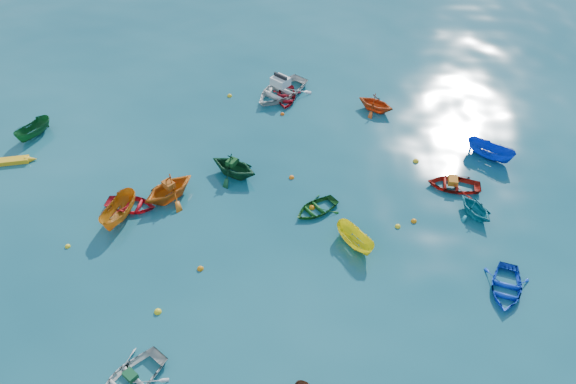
# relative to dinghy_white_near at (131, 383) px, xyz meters

# --- Properties ---
(ground) EXTENTS (160.00, 160.00, 0.00)m
(ground) POSITION_rel_dinghy_white_near_xyz_m (6.03, 7.25, 0.00)
(ground) COLOR #0A3F4E
(ground) RESTS_ON ground
(dinghy_white_near) EXTENTS (4.02, 4.21, 0.71)m
(dinghy_white_near) POSITION_rel_dinghy_white_near_xyz_m (0.00, 0.00, 0.00)
(dinghy_white_near) COLOR silver
(dinghy_white_near) RESTS_ON ground
(dinghy_blue_se) EXTENTS (3.04, 3.65, 0.65)m
(dinghy_blue_se) POSITION_rel_dinghy_white_near_xyz_m (17.21, 6.09, 0.00)
(dinghy_blue_se) COLOR blue
(dinghy_blue_se) RESTS_ON ground
(dinghy_orange_w) EXTENTS (4.26, 4.31, 1.72)m
(dinghy_orange_w) POSITION_rel_dinghy_white_near_xyz_m (-0.87, 11.76, 0.00)
(dinghy_orange_w) COLOR #D46413
(dinghy_orange_w) RESTS_ON ground
(sampan_yellow_mid) EXTENTS (2.52, 2.87, 1.08)m
(sampan_yellow_mid) POSITION_rel_dinghy_white_near_xyz_m (9.84, 8.67, 0.00)
(sampan_yellow_mid) COLOR yellow
(sampan_yellow_mid) RESTS_ON ground
(dinghy_green_e) EXTENTS (3.35, 3.24, 0.57)m
(dinghy_green_e) POSITION_rel_dinghy_white_near_xyz_m (7.69, 11.20, 0.00)
(dinghy_green_e) COLOR #124E17
(dinghy_green_e) RESTS_ON ground
(dinghy_cyan_se) EXTENTS (2.95, 3.06, 1.24)m
(dinghy_cyan_se) POSITION_rel_dinghy_white_near_xyz_m (16.65, 11.42, 0.00)
(dinghy_cyan_se) COLOR #157686
(dinghy_cyan_se) RESTS_ON ground
(dinghy_red_nw) EXTENTS (3.18, 2.45, 0.61)m
(dinghy_red_nw) POSITION_rel_dinghy_white_near_xyz_m (-2.92, 10.80, 0.00)
(dinghy_red_nw) COLOR red
(dinghy_red_nw) RESTS_ON ground
(sampan_orange_n) EXTENTS (1.87, 3.41, 1.25)m
(sampan_orange_n) POSITION_rel_dinghy_white_near_xyz_m (-3.26, 9.88, 0.00)
(sampan_orange_n) COLOR #C36E12
(sampan_orange_n) RESTS_ON ground
(dinghy_green_n) EXTENTS (3.92, 3.72, 1.61)m
(dinghy_green_n) POSITION_rel_dinghy_white_near_xyz_m (2.61, 14.05, 0.00)
(dinghy_green_n) COLOR #0F4121
(dinghy_green_n) RESTS_ON ground
(dinghy_red_ne) EXTENTS (3.34, 2.56, 0.65)m
(dinghy_red_ne) POSITION_rel_dinghy_white_near_xyz_m (15.85, 13.75, 0.00)
(dinghy_red_ne) COLOR #A4170D
(dinghy_red_ne) RESTS_ON ground
(sampan_blue_far) EXTENTS (3.21, 2.74, 1.20)m
(sampan_blue_far) POSITION_rel_dinghy_white_near_xyz_m (18.54, 16.74, 0.00)
(sampan_blue_far) COLOR #0E34B7
(sampan_blue_far) RESTS_ON ground
(dinghy_red_far) EXTENTS (2.14, 2.98, 0.62)m
(dinghy_red_far) POSITION_rel_dinghy_white_near_xyz_m (5.23, 22.76, 0.00)
(dinghy_red_far) COLOR #A80E19
(dinghy_red_far) RESTS_ON ground
(dinghy_orange_far) EXTENTS (3.43, 3.30, 1.39)m
(dinghy_orange_far) POSITION_rel_dinghy_white_near_xyz_m (11.61, 21.70, 0.00)
(dinghy_orange_far) COLOR #CB4513
(dinghy_orange_far) RESTS_ON ground
(sampan_green_far) EXTENTS (2.17, 2.99, 1.09)m
(sampan_green_far) POSITION_rel_dinghy_white_near_xyz_m (-11.18, 17.23, 0.00)
(sampan_green_far) COLOR #135424
(sampan_green_far) RESTS_ON ground
(kayak_yellow) EXTENTS (3.87, 1.47, 0.39)m
(kayak_yellow) POSITION_rel_dinghy_white_near_xyz_m (-12.04, 14.24, 0.00)
(kayak_yellow) COLOR #F3AC15
(kayak_yellow) RESTS_ON ground
(motorboat_white) EXTENTS (5.52, 5.79, 1.58)m
(motorboat_white) POSITION_rel_dinghy_white_near_xyz_m (4.80, 23.33, 0.00)
(motorboat_white) COLOR silver
(motorboat_white) RESTS_ON ground
(tarp_green_a) EXTENTS (0.72, 0.69, 0.28)m
(tarp_green_a) POSITION_rel_dinghy_white_near_xyz_m (0.06, 0.08, 0.49)
(tarp_green_a) COLOR #124B27
(tarp_green_a) RESTS_ON dinghy_white_near
(tarp_orange_a) EXTENTS (0.85, 0.83, 0.33)m
(tarp_orange_a) POSITION_rel_dinghy_white_near_xyz_m (-0.83, 11.80, 1.02)
(tarp_orange_a) COLOR #B24C12
(tarp_orange_a) RESTS_ON dinghy_orange_w
(tarp_green_b) EXTENTS (0.73, 0.80, 0.32)m
(tarp_green_b) POSITION_rel_dinghy_white_near_xyz_m (2.52, 14.10, 0.96)
(tarp_green_b) COLOR #114518
(tarp_green_b) RESTS_ON dinghy_green_n
(tarp_orange_b) EXTENTS (0.61, 0.77, 0.34)m
(tarp_orange_b) POSITION_rel_dinghy_white_near_xyz_m (15.75, 13.77, 0.50)
(tarp_orange_b) COLOR #C96714
(tarp_orange_b) RESTS_ON dinghy_red_ne
(buoy_or_a) EXTENTS (0.34, 0.34, 0.34)m
(buoy_or_a) POSITION_rel_dinghy_white_near_xyz_m (1.86, 6.49, 0.00)
(buoy_or_a) COLOR orange
(buoy_or_a) RESTS_ON ground
(buoy_ye_a) EXTENTS (0.36, 0.36, 0.36)m
(buoy_ye_a) POSITION_rel_dinghy_white_near_xyz_m (0.31, 3.71, 0.00)
(buoy_ye_a) COLOR yellow
(buoy_ye_a) RESTS_ON ground
(buoy_or_b) EXTENTS (0.36, 0.36, 0.36)m
(buoy_or_b) POSITION_rel_dinghy_white_near_xyz_m (7.46, 11.39, 0.00)
(buoy_or_b) COLOR #D2690B
(buoy_or_b) RESTS_ON ground
(buoy_ye_b) EXTENTS (0.29, 0.29, 0.29)m
(buoy_ye_b) POSITION_rel_dinghy_white_near_xyz_m (-5.50, 7.59, 0.00)
(buoy_ye_b) COLOR yellow
(buoy_ye_b) RESTS_ON ground
(buoy_or_c) EXTENTS (0.33, 0.33, 0.33)m
(buoy_or_c) POSITION_rel_dinghy_white_near_xyz_m (6.14, 14.00, 0.00)
(buoy_or_c) COLOR orange
(buoy_or_c) RESTS_ON ground
(buoy_ye_c) EXTENTS (0.32, 0.32, 0.32)m
(buoy_ye_c) POSITION_rel_dinghy_white_near_xyz_m (12.26, 10.19, 0.00)
(buoy_ye_c) COLOR yellow
(buoy_ye_c) RESTS_ON ground
(buoy_or_d) EXTENTS (0.33, 0.33, 0.33)m
(buoy_or_d) POSITION_rel_dinghy_white_near_xyz_m (13.20, 10.66, 0.00)
(buoy_or_d) COLOR orange
(buoy_or_d) RESTS_ON ground
(buoy_ye_d) EXTENTS (0.36, 0.36, 0.36)m
(buoy_ye_d) POSITION_rel_dinghy_white_near_xyz_m (1.08, 22.90, 0.00)
(buoy_ye_d) COLOR gold
(buoy_ye_d) RESTS_ON ground
(buoy_or_e) EXTENTS (0.30, 0.30, 0.30)m
(buoy_or_e) POSITION_rel_dinghy_white_near_xyz_m (5.10, 20.79, 0.00)
(buoy_or_e) COLOR #D74D0B
(buoy_or_e) RESTS_ON ground
(buoy_ye_e) EXTENTS (0.38, 0.38, 0.38)m
(buoy_ye_e) POSITION_rel_dinghy_white_near_xyz_m (13.89, 16.07, 0.00)
(buoy_ye_e) COLOR yellow
(buoy_ye_e) RESTS_ON ground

